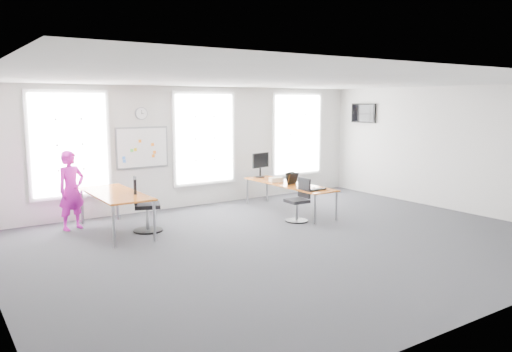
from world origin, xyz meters
TOP-DOWN VIEW (x-y plane):
  - floor at (0.00, 0.00)m, footprint 10.00×10.00m
  - ceiling at (0.00, 0.00)m, footprint 10.00×10.00m
  - wall_back at (0.00, 4.00)m, footprint 10.00×0.00m
  - wall_front at (0.00, -4.00)m, footprint 10.00×0.00m
  - wall_right at (5.00, 0.00)m, footprint 0.00×10.00m
  - window_left at (-3.00, 3.97)m, footprint 1.60×0.06m
  - window_mid at (0.30, 3.97)m, footprint 1.60×0.06m
  - window_right at (3.30, 3.97)m, footprint 1.60×0.06m
  - desk_right at (1.56, 2.10)m, footprint 0.75×2.80m
  - desk_left at (-2.52, 2.48)m, footprint 0.89×2.23m
  - chair_right at (1.15, 1.18)m, footprint 0.51×0.51m
  - chair_left at (-2.03, 2.22)m, footprint 0.64×0.64m
  - person at (-3.19, 3.23)m, footprint 0.70×0.58m
  - whiteboard at (-1.35, 3.97)m, footprint 1.20×0.03m
  - wall_clock at (-1.35, 3.97)m, footprint 0.30×0.04m
  - tv at (4.95, 3.00)m, footprint 0.06×0.90m
  - keyboard at (1.46, 1.01)m, footprint 0.49×0.20m
  - mouse at (1.72, 0.98)m, footprint 0.10×0.13m
  - lens_cap at (1.71, 1.35)m, footprint 0.07×0.07m
  - headphones at (1.66, 1.59)m, footprint 0.20×0.11m
  - laptop_sleeve at (1.57, 1.98)m, footprint 0.36×0.28m
  - paper_stack at (1.48, 2.49)m, footprint 0.34×0.29m
  - monitor at (1.56, 3.29)m, footprint 0.57×0.23m

SIDE VIEW (x-z plane):
  - floor at x=0.00m, z-range 0.00..0.00m
  - chair_right at x=1.15m, z-range -0.06..0.89m
  - chair_left at x=-2.03m, z-range -0.07..1.04m
  - desk_right at x=1.56m, z-range 0.30..0.98m
  - lens_cap at x=1.71m, z-range 0.68..0.69m
  - keyboard at x=1.46m, z-range 0.68..0.70m
  - mouse at x=1.72m, z-range 0.68..0.72m
  - paper_stack at x=1.48m, z-range 0.68..0.78m
  - headphones at x=1.66m, z-range 0.68..0.79m
  - desk_left at x=-2.52m, z-range 0.34..1.15m
  - person at x=-3.19m, z-range 0.00..1.64m
  - laptop_sleeve at x=1.57m, z-range 0.68..0.96m
  - monitor at x=1.56m, z-range 0.75..1.38m
  - wall_back at x=0.00m, z-range -3.50..6.50m
  - wall_front at x=0.00m, z-range -3.50..6.50m
  - wall_right at x=5.00m, z-range -3.50..6.50m
  - whiteboard at x=-1.35m, z-range 1.10..2.00m
  - window_left at x=-3.00m, z-range 0.60..2.80m
  - window_mid at x=0.30m, z-range 0.60..2.80m
  - window_right at x=3.30m, z-range 0.60..2.80m
  - tv at x=4.95m, z-range 2.02..2.57m
  - wall_clock at x=-1.35m, z-range 2.20..2.50m
  - ceiling at x=0.00m, z-range 3.00..3.00m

